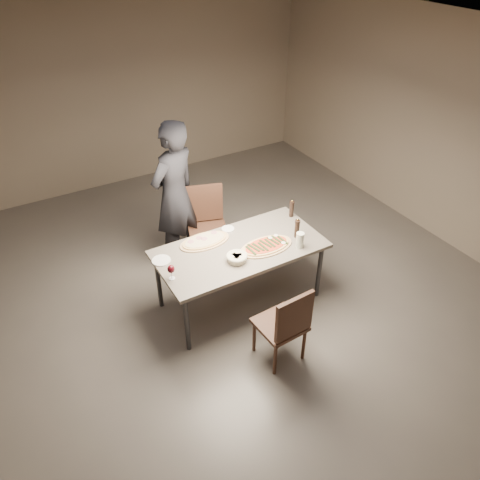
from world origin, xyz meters
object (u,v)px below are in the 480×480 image
diner (175,196)px  dining_table (240,252)px  carafe (300,240)px  chair_near (286,323)px  ham_pizza (205,241)px  chair_far (207,221)px  bread_basket (237,257)px  pepper_mill_left (292,209)px  zucchini_pizza (266,246)px

diner → dining_table: bearing=80.1°
carafe → chair_near: size_ratio=0.19×
ham_pizza → carafe: bearing=-46.7°
chair_far → bread_basket: bearing=97.6°
carafe → chair_far: bearing=112.4°
bread_basket → chair_far: size_ratio=0.22×
ham_pizza → pepper_mill_left: (1.11, -0.04, 0.09)m
ham_pizza → diner: (0.00, 0.79, 0.16)m
zucchini_pizza → pepper_mill_left: 0.70m
carafe → chair_far: (-0.50, 1.22, -0.28)m
bread_basket → chair_far: 1.14m
pepper_mill_left → chair_far: chair_far is taller
chair_near → ham_pizza: bearing=96.7°
chair_near → diner: (-0.21, 2.04, 0.42)m
bread_basket → diner: size_ratio=0.12×
dining_table → chair_far: (0.05, 0.91, -0.14)m
zucchini_pizza → pepper_mill_left: pepper_mill_left is taller
dining_table → chair_near: bearing=-93.7°
chair_far → dining_table: bearing=104.4°
dining_table → bread_basket: 0.25m
chair_far → diner: 0.52m
dining_table → zucchini_pizza: zucchini_pizza is taller
dining_table → diner: size_ratio=0.97×
bread_basket → pepper_mill_left: pepper_mill_left is taller
dining_table → zucchini_pizza: 0.29m
chair_near → diner: size_ratio=0.49×
dining_table → bread_basket: bearing=-128.2°
zucchini_pizza → carafe: (0.31, -0.17, 0.07)m
chair_far → diner: diner is taller
ham_pizza → carafe: carafe is taller
dining_table → zucchini_pizza: bearing=-28.0°
ham_pizza → bread_basket: bread_basket is taller
dining_table → bread_basket: bread_basket is taller
dining_table → chair_near: (-0.06, -0.97, -0.18)m
dining_table → pepper_mill_left: pepper_mill_left is taller
zucchini_pizza → ham_pizza: (-0.53, 0.41, -0.00)m
pepper_mill_left → carafe: bearing=-116.8°
ham_pizza → chair_far: chair_far is taller
pepper_mill_left → chair_near: pepper_mill_left is taller
ham_pizza → bread_basket: size_ratio=2.60×
chair_near → chair_far: chair_far is taller
dining_table → chair_far: bearing=86.6°
chair_far → diner: bearing=-7.7°
zucchini_pizza → diner: (-0.52, 1.20, 0.16)m
pepper_mill_left → chair_near: (-0.89, -1.21, -0.35)m
ham_pizza → carafe: (0.84, -0.58, 0.07)m
bread_basket → zucchini_pizza: bearing=7.2°
dining_table → pepper_mill_left: 0.88m
dining_table → diner: bearing=104.4°
zucchini_pizza → diner: size_ratio=0.33×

